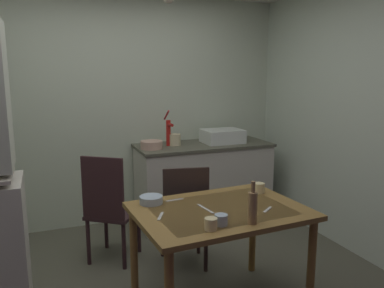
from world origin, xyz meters
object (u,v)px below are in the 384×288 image
at_px(serving_bowl_wide, 151,200).
at_px(mixing_bowl_counter, 152,145).
at_px(chair_far_side, 184,215).
at_px(mug_tall, 259,188).
at_px(sink_basin, 222,136).
at_px(glass_bottle, 253,207).
at_px(hand_pump, 169,130).
at_px(chair_by_counter, 109,208).
at_px(dining_table, 220,221).

bearing_deg(serving_bowl_wide, mixing_bowl_counter, 74.10).
xyz_separation_m(chair_far_side, mug_tall, (0.46, -0.44, 0.32)).
bearing_deg(sink_basin, glass_bottle, -110.70).
xyz_separation_m(hand_pump, serving_bowl_wide, (-0.59, -1.38, -0.28)).
xyz_separation_m(sink_basin, chair_by_counter, (-1.40, -0.63, -0.46)).
relative_size(hand_pump, serving_bowl_wide, 2.34).
height_order(chair_far_side, chair_by_counter, chair_by_counter).
relative_size(mixing_bowl_counter, chair_far_side, 0.25).
bearing_deg(chair_far_side, mixing_bowl_counter, 91.48).
distance_m(sink_basin, chair_far_side, 1.36).
bearing_deg(mixing_bowl_counter, hand_pump, 23.44).
xyz_separation_m(chair_by_counter, glass_bottle, (0.67, -1.30, 0.36)).
height_order(hand_pump, glass_bottle, hand_pump).
relative_size(chair_far_side, mug_tall, 11.10).
relative_size(dining_table, chair_far_side, 1.31).
bearing_deg(glass_bottle, chair_far_side, 95.65).
xyz_separation_m(hand_pump, chair_far_side, (-0.20, -1.01, -0.58)).
relative_size(chair_far_side, chair_by_counter, 0.93).
relative_size(mixing_bowl_counter, chair_by_counter, 0.23).
xyz_separation_m(sink_basin, serving_bowl_wide, (-1.21, -1.34, -0.19)).
xyz_separation_m(dining_table, glass_bottle, (0.07, -0.32, 0.20)).
bearing_deg(hand_pump, serving_bowl_wide, -112.99).
bearing_deg(glass_bottle, dining_table, 102.72).
xyz_separation_m(mixing_bowl_counter, chair_far_side, (0.02, -0.92, -0.46)).
xyz_separation_m(hand_pump, glass_bottle, (-0.10, -1.98, -0.20)).
relative_size(hand_pump, mixing_bowl_counter, 1.68).
bearing_deg(chair_far_side, glass_bottle, -84.35).
distance_m(sink_basin, dining_table, 1.83).
height_order(mixing_bowl_counter, chair_by_counter, chair_by_counter).
xyz_separation_m(dining_table, serving_bowl_wide, (-0.41, 0.28, 0.12)).
bearing_deg(chair_by_counter, serving_bowl_wide, -75.00).
bearing_deg(chair_by_counter, mixing_bowl_counter, 46.21).
height_order(sink_basin, serving_bowl_wide, sink_basin).
height_order(dining_table, serving_bowl_wide, serving_bowl_wide).
bearing_deg(dining_table, chair_far_side, 92.11).
bearing_deg(chair_far_side, chair_by_counter, 149.69).
height_order(sink_basin, chair_far_side, sink_basin).
xyz_separation_m(hand_pump, chair_by_counter, (-0.77, -0.67, -0.55)).
bearing_deg(chair_by_counter, hand_pump, 41.04).
height_order(serving_bowl_wide, mug_tall, mug_tall).
bearing_deg(glass_bottle, mixing_bowl_counter, 93.62).
distance_m(sink_basin, chair_by_counter, 1.61).
bearing_deg(hand_pump, chair_by_counter, -138.96).
bearing_deg(mixing_bowl_counter, chair_far_side, -88.52).
bearing_deg(dining_table, mixing_bowl_counter, 91.74).
distance_m(mixing_bowl_counter, mug_tall, 1.45).
xyz_separation_m(chair_far_side, serving_bowl_wide, (-0.39, -0.37, 0.30)).
bearing_deg(dining_table, chair_by_counter, 121.47).
xyz_separation_m(mixing_bowl_counter, glass_bottle, (0.12, -1.88, -0.07)).
relative_size(mug_tall, glass_bottle, 0.30).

